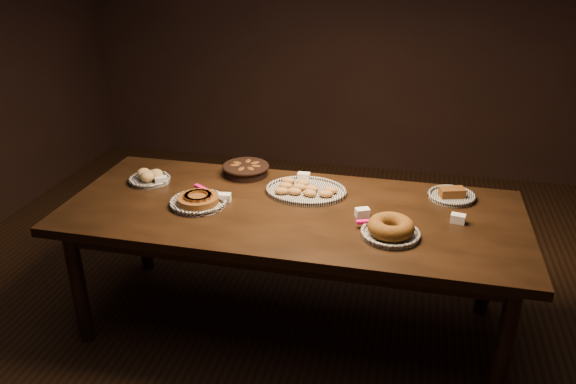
% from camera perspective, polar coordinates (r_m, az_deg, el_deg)
% --- Properties ---
extents(ground, '(5.00, 5.00, 0.00)m').
position_cam_1_polar(ground, '(3.35, 0.30, -13.26)').
color(ground, black).
rests_on(ground, ground).
extents(buffet_table, '(2.40, 1.00, 0.75)m').
position_cam_1_polar(buffet_table, '(2.98, 0.33, -2.96)').
color(buffet_table, black).
rests_on(buffet_table, ground).
extents(apple_tart_plate, '(0.30, 0.33, 0.06)m').
position_cam_1_polar(apple_tart_plate, '(3.02, -9.09, -0.87)').
color(apple_tart_plate, white).
rests_on(apple_tart_plate, buffet_table).
extents(madeleine_platter, '(0.45, 0.36, 0.05)m').
position_cam_1_polar(madeleine_platter, '(3.11, 1.75, 0.21)').
color(madeleine_platter, black).
rests_on(madeleine_platter, buffet_table).
extents(bundt_cake_plate, '(0.31, 0.30, 0.09)m').
position_cam_1_polar(bundt_cake_plate, '(2.71, 10.38, -3.72)').
color(bundt_cake_plate, black).
rests_on(bundt_cake_plate, buffet_table).
extents(croissant_basket, '(0.28, 0.28, 0.07)m').
position_cam_1_polar(croissant_basket, '(3.35, -4.30, 2.39)').
color(croissant_basket, black).
rests_on(croissant_basket, buffet_table).
extents(bread_roll_plate, '(0.24, 0.24, 0.08)m').
position_cam_1_polar(bread_roll_plate, '(3.34, -13.89, 1.44)').
color(bread_roll_plate, white).
rests_on(bread_roll_plate, buffet_table).
extents(loaf_plate, '(0.25, 0.25, 0.06)m').
position_cam_1_polar(loaf_plate, '(3.18, 16.29, -0.30)').
color(loaf_plate, black).
rests_on(loaf_plate, buffet_table).
extents(tent_cards, '(1.72, 0.45, 0.04)m').
position_cam_1_polar(tent_cards, '(3.03, 0.93, -0.42)').
color(tent_cards, white).
rests_on(tent_cards, buffet_table).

